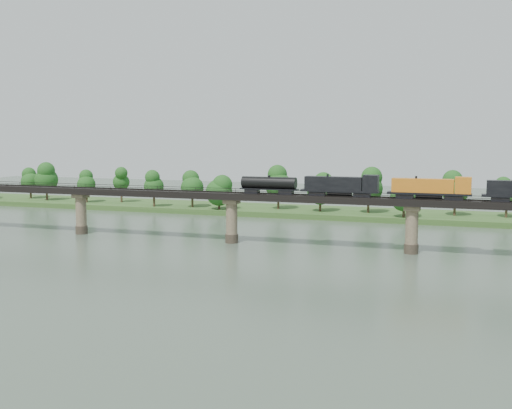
% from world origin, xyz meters
% --- Properties ---
extents(ground, '(400.00, 400.00, 0.00)m').
position_xyz_m(ground, '(0.00, 0.00, 0.00)').
color(ground, '#3B4B3C').
rests_on(ground, ground).
extents(far_bank, '(300.00, 24.00, 1.60)m').
position_xyz_m(far_bank, '(0.00, 85.00, 0.80)').
color(far_bank, '#2F5221').
rests_on(far_bank, ground).
extents(bridge, '(236.00, 30.00, 11.50)m').
position_xyz_m(bridge, '(0.00, 30.00, 5.46)').
color(bridge, '#473A2D').
rests_on(bridge, ground).
extents(bridge_superstructure, '(220.00, 4.90, 0.75)m').
position_xyz_m(bridge_superstructure, '(0.00, 30.00, 11.79)').
color(bridge_superstructure, black).
rests_on(bridge_superstructure, bridge).
extents(far_treeline, '(289.06, 17.54, 13.60)m').
position_xyz_m(far_treeline, '(-8.21, 80.52, 8.83)').
color(far_treeline, '#382619').
rests_on(far_treeline, far_bank).
extents(freight_train, '(67.84, 2.64, 4.67)m').
position_xyz_m(freight_train, '(37.24, 30.00, 13.73)').
color(freight_train, black).
rests_on(freight_train, bridge).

